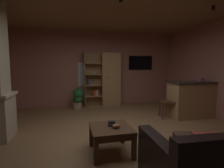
{
  "coord_description": "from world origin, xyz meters",
  "views": [
    {
      "loc": [
        -0.88,
        -3.28,
        1.43
      ],
      "look_at": [
        0.0,
        0.4,
        1.05
      ],
      "focal_mm": 27.48,
      "sensor_mm": 36.0,
      "label": 1
    }
  ],
  "objects": [
    {
      "name": "bookshelf_cabinet",
      "position": [
        0.44,
        2.83,
        0.95
      ],
      "size": [
        1.3,
        0.41,
        1.93
      ],
      "color": "#A87F51",
      "rests_on": "ground"
    },
    {
      "name": "wall_back",
      "position": [
        0.0,
        3.11,
        1.37
      ],
      "size": [
        6.19,
        0.06,
        2.73
      ],
      "primitive_type": "cube",
      "color": "#AD7060",
      "rests_on": "ground"
    },
    {
      "name": "dining_chair",
      "position": [
        1.82,
        0.93,
        0.53
      ],
      "size": [
        0.52,
        0.52,
        0.92
      ],
      "color": "#4C331E",
      "rests_on": "ground"
    },
    {
      "name": "table_book_1",
      "position": [
        -0.19,
        -0.67,
        0.48
      ],
      "size": [
        0.13,
        0.12,
        0.02
      ],
      "primitive_type": "cube",
      "rotation": [
        0.0,
        0.0,
        0.22
      ],
      "color": "brown",
      "rests_on": "coffee_table"
    },
    {
      "name": "table_book_2",
      "position": [
        -0.23,
        -0.54,
        0.5
      ],
      "size": [
        0.14,
        0.11,
        0.03
      ],
      "primitive_type": "cube",
      "rotation": [
        0.0,
        0.0,
        -0.27
      ],
      "color": "black",
      "rests_on": "coffee_table"
    },
    {
      "name": "window_pane_back",
      "position": [
        -0.27,
        3.07,
        1.16
      ],
      "size": [
        0.74,
        0.01,
        0.84
      ],
      "primitive_type": "cube",
      "color": "white"
    },
    {
      "name": "table_book_0",
      "position": [
        -0.23,
        -0.56,
        0.45
      ],
      "size": [
        0.11,
        0.09,
        0.03
      ],
      "primitive_type": "cube",
      "rotation": [
        0.0,
        0.0,
        0.05
      ],
      "color": "black",
      "rests_on": "coffee_table"
    },
    {
      "name": "potted_floor_plant",
      "position": [
        -0.67,
        2.6,
        0.38
      ],
      "size": [
        0.38,
        0.37,
        0.71
      ],
      "color": "#9E896B",
      "rests_on": "ground"
    },
    {
      "name": "tissue_box",
      "position": [
        2.73,
        0.87,
        1.06
      ],
      "size": [
        0.13,
        0.13,
        0.11
      ],
      "primitive_type": "cube",
      "rotation": [
        0.0,
        0.0,
        -0.06
      ],
      "color": "#995972",
      "rests_on": "kitchen_bar_counter"
    },
    {
      "name": "leather_couch",
      "position": [
        0.69,
        -1.79,
        0.3
      ],
      "size": [
        1.55,
        0.98,
        0.84
      ],
      "color": "black",
      "rests_on": "ground"
    },
    {
      "name": "floor",
      "position": [
        0.0,
        0.0,
        -0.01
      ],
      "size": [
        6.07,
        6.15,
        0.02
      ],
      "primitive_type": "cube",
      "color": "olive",
      "rests_on": "ground"
    },
    {
      "name": "coffee_table",
      "position": [
        -0.26,
        -0.6,
        0.35
      ],
      "size": [
        0.67,
        0.69,
        0.44
      ],
      "color": "#4C331E",
      "rests_on": "ground"
    },
    {
      "name": "wall_mounted_tv",
      "position": [
        1.79,
        3.04,
        1.58
      ],
      "size": [
        0.96,
        0.06,
        0.54
      ],
      "color": "black"
    },
    {
      "name": "track_light_spot_2",
      "position": [
        2.06,
        -0.13,
        2.66
      ],
      "size": [
        0.07,
        0.07,
        0.09
      ],
      "primitive_type": "cylinder",
      "color": "black"
    },
    {
      "name": "kitchen_bar_counter",
      "position": [
        2.58,
        0.89,
        0.51
      ],
      "size": [
        1.56,
        0.65,
        1.01
      ],
      "color": "#A87F51",
      "rests_on": "ground"
    }
  ]
}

